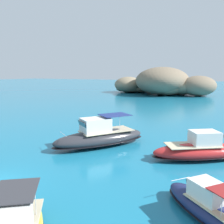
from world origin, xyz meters
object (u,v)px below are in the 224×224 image
at_px(islet_large, 171,83).
at_px(motorboat_red, 200,150).
at_px(motorboat_navy, 212,209).
at_px(motorboat_charcoal, 100,137).
at_px(islet_small, 132,87).

xyz_separation_m(islet_large, motorboat_red, (16.93, -56.93, -2.93)).
bearing_deg(motorboat_navy, islet_large, 105.92).
bearing_deg(motorboat_charcoal, islet_large, 97.58).
bearing_deg(motorboat_red, islet_large, 106.56).
height_order(islet_small, motorboat_red, islet_small).
height_order(islet_small, motorboat_navy, islet_small).
distance_m(motorboat_charcoal, motorboat_red, 9.28).
xyz_separation_m(islet_large, islet_small, (-15.17, 4.07, -1.76)).
xyz_separation_m(motorboat_navy, motorboat_red, (-1.77, 8.63, 0.17)).
relative_size(motorboat_charcoal, motorboat_navy, 1.58).
relative_size(islet_small, motorboat_navy, 3.17).
xyz_separation_m(islet_small, motorboat_charcoal, (22.86, -61.80, -1.01)).
distance_m(islet_small, motorboat_charcoal, 65.90).
relative_size(motorboat_charcoal, motorboat_red, 1.19).
bearing_deg(motorboat_charcoal, motorboat_navy, -35.44).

